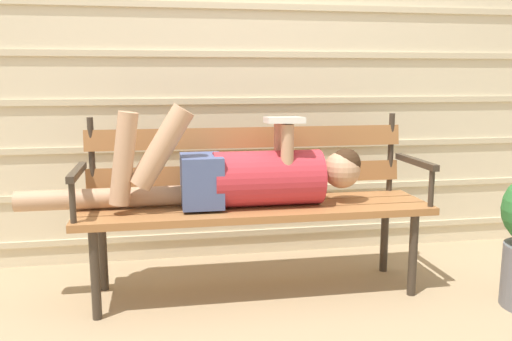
% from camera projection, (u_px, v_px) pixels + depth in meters
% --- Properties ---
extents(ground_plane, '(12.00, 12.00, 0.00)m').
position_uv_depth(ground_plane, '(261.00, 302.00, 2.66)').
color(ground_plane, tan).
extents(house_siding, '(4.24, 0.08, 2.48)m').
position_uv_depth(house_siding, '(237.00, 54.00, 3.19)').
color(house_siding, beige).
rests_on(house_siding, ground).
extents(park_bench, '(1.77, 0.47, 0.90)m').
position_uv_depth(park_bench, '(254.00, 194.00, 2.76)').
color(park_bench, '#9E6638').
rests_on(park_bench, ground).
extents(reclining_person, '(1.71, 0.28, 0.52)m').
position_uv_depth(reclining_person, '(241.00, 175.00, 2.66)').
color(reclining_person, '#B72D38').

